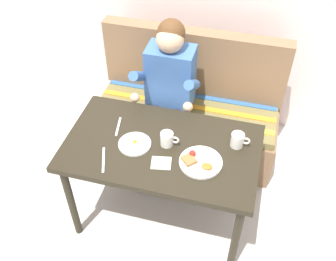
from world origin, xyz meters
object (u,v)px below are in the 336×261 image
at_px(knife, 103,160).
at_px(fork, 118,127).
at_px(napkin, 161,163).
at_px(person, 168,85).
at_px(coffee_mug_second, 167,139).
at_px(plate_breakfast, 200,162).
at_px(table, 162,155).
at_px(coffee_mug, 238,140).
at_px(plate_eggs, 135,144).
at_px(couch, 187,115).

bearing_deg(knife, fork, 72.70).
bearing_deg(napkin, knife, -169.50).
height_order(person, coffee_mug_second, person).
distance_m(plate_breakfast, coffee_mug_second, 0.25).
xyz_separation_m(table, knife, (-0.30, -0.20, 0.08)).
bearing_deg(person, coffee_mug, -39.71).
bearing_deg(person, plate_breakfast, -61.01).
distance_m(person, plate_breakfast, 0.77).
height_order(plate_breakfast, coffee_mug, coffee_mug).
height_order(plate_eggs, knife, plate_eggs).
bearing_deg(couch, coffee_mug, -55.26).
xyz_separation_m(plate_eggs, fork, (-0.15, 0.13, -0.01)).
height_order(table, coffee_mug_second, coffee_mug_second).
bearing_deg(table, couch, 90.00).
distance_m(table, plate_eggs, 0.19).
relative_size(couch, fork, 8.47).
bearing_deg(table, fork, 164.05).
bearing_deg(knife, couch, 52.51).
bearing_deg(plate_breakfast, table, 162.52).
bearing_deg(napkin, couch, 92.31).
height_order(couch, coffee_mug, couch).
height_order(person, plate_breakfast, person).
bearing_deg(plate_breakfast, plate_eggs, 174.05).
bearing_deg(fork, table, -26.49).
distance_m(table, napkin, 0.17).
xyz_separation_m(table, person, (-0.12, 0.59, 0.09)).
bearing_deg(person, plate_eggs, -94.01).
height_order(couch, person, person).
relative_size(couch, plate_eggs, 7.10).
bearing_deg(knife, table, 13.82).
height_order(plate_breakfast, napkin, plate_breakfast).
bearing_deg(couch, fork, -115.10).
distance_m(napkin, knife, 0.34).
bearing_deg(fork, knife, -97.63).
bearing_deg(couch, knife, -107.27).
xyz_separation_m(plate_breakfast, fork, (-0.57, 0.17, -0.01)).
height_order(person, napkin, person).
height_order(person, coffee_mug, person).
distance_m(table, fork, 0.34).
bearing_deg(plate_eggs, napkin, -27.75).
distance_m(napkin, fork, 0.42).
relative_size(plate_eggs, coffee_mug, 1.72).
height_order(coffee_mug, coffee_mug_second, coffee_mug).
xyz_separation_m(couch, knife, (-0.30, -0.97, 0.40)).
xyz_separation_m(napkin, knife, (-0.34, -0.06, -0.00)).
bearing_deg(coffee_mug, plate_breakfast, -133.55).
distance_m(person, coffee_mug, 0.73).
bearing_deg(knife, coffee_mug, 3.34).
distance_m(person, plate_eggs, 0.63).
distance_m(person, fork, 0.54).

